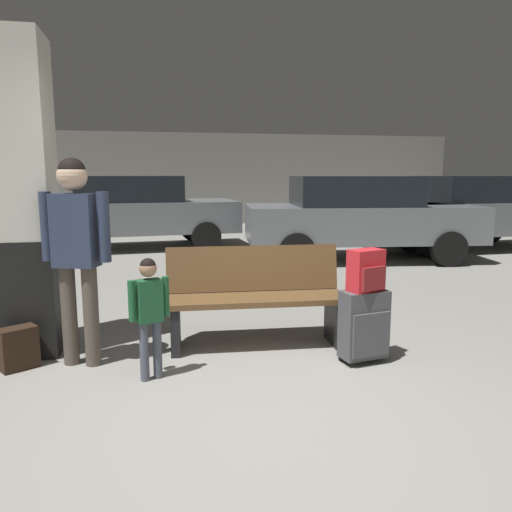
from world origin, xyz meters
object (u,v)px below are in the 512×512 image
Objects in this scene: child at (149,306)px; adult at (76,240)px; suitcase at (364,325)px; parked_car_far at (135,210)px; parked_car_side at (467,210)px; bench at (256,297)px; parked_car_near at (359,216)px; structural_pillar at (19,200)px; backpack_dark_floor at (18,348)px; backpack_bright at (366,271)px.

adult reaches higher than child.
parked_car_far is (-2.05, 7.03, 0.48)m from suitcase.
child is at bearing -139.03° from parked_car_side.
bench is 0.39× the size of parked_car_far.
adult is 0.39× the size of parked_car_far.
parked_car_near is at bearing 52.41° from child.
parked_car_far is (0.73, 6.18, -0.52)m from structural_pillar.
backpack_dark_floor is 0.08× the size of parked_car_side.
adult reaches higher than parked_car_near.
parked_car_far reaches higher than backpack_dark_floor.
child is (-1.72, -0.00, -0.20)m from backpack_bright.
parked_car_side is at bearing 49.89° from backpack_bright.
backpack_dark_floor is at bearing 157.64° from child.
child is at bearing -38.91° from structural_pillar.
backpack_bright is 1.00× the size of backpack_dark_floor.
adult is at bearing 169.65° from suitcase.
parked_car_near is at bearing 56.56° from bench.
adult reaches higher than backpack_dark_floor.
backpack_dark_floor is (-0.49, 0.01, -0.86)m from adult.
parked_car_far is (-2.05, 7.03, 0.03)m from backpack_bright.
adult is 0.40× the size of parked_car_side.
parked_car_near is (3.68, 4.78, 0.23)m from child.
backpack_bright is 7.26m from parked_car_side.
parked_car_side is at bearing -12.36° from parked_car_far.
parked_car_near reaches higher than bench.
adult is at bearing -0.88° from backpack_dark_floor.
backpack_bright is 0.36× the size of child.
parked_car_near is (-2.72, -0.78, 0.00)m from parked_car_side.
structural_pillar is 0.63× the size of parked_car_near.
parked_car_near is at bearing 67.68° from suitcase.
child is 7.05m from parked_car_far.
parked_car_side is (4.68, 5.56, 0.48)m from suitcase.
structural_pillar is 1.55m from child.
structural_pillar is 7.86× the size of backpack_bright.
backpack_bright is at bearing 0.17° from child.
parked_car_side and parked_car_far have the same top height.
structural_pillar reaches higher than parked_car_near.
parked_car_far is at bearing 83.29° from structural_pillar.
backpack_bright is 0.08× the size of parked_car_near.
child is at bearing -127.59° from parked_car_near.
structural_pillar is 2.86× the size of child.
structural_pillar is 1.60× the size of adult.
child is 6.04m from parked_car_near.
parked_car_near is (4.72, 4.36, 0.64)m from backpack_dark_floor.
suitcase is at bearing -10.35° from adult.
child is 0.22× the size of parked_car_far.
parked_car_near is (1.96, 4.78, 0.48)m from suitcase.
adult is (-2.28, 0.42, 0.26)m from backpack_bright.
structural_pillar is 1.64× the size of bench.
parked_car_far is at bearing 101.17° from bench.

